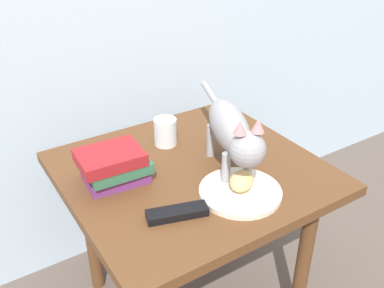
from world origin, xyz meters
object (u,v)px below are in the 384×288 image
bread_roll (242,181)px  tv_remote (177,213)px  candle_jar (165,133)px  book_stack (114,166)px  side_table (192,190)px  plate (240,192)px  cat (232,131)px

bread_roll → tv_remote: (-0.19, 0.01, -0.03)m
tv_remote → candle_jar: bearing=81.5°
bread_roll → tv_remote: 0.19m
book_stack → candle_jar: book_stack is taller
candle_jar → tv_remote: (-0.15, -0.32, -0.03)m
side_table → bread_roll: size_ratio=8.73×
plate → candle_jar: (-0.03, 0.33, 0.03)m
side_table → candle_jar: 0.20m
side_table → plate: bearing=-76.9°
bread_roll → candle_jar: size_ratio=0.94×
cat → candle_jar: size_ratio=5.37×
plate → tv_remote: tv_remote is taller
plate → cat: (0.04, 0.09, 0.13)m
side_table → book_stack: bearing=164.1°
book_stack → side_table: bearing=-15.9°
plate → bread_roll: bread_roll is taller
side_table → cat: bearing=-45.1°
bread_roll → cat: (0.03, 0.09, 0.09)m
plate → candle_jar: bearing=95.7°
plate → tv_remote: bearing=176.3°
cat → bread_roll: bearing=-110.2°
cat → book_stack: cat is taller
candle_jar → book_stack: bearing=-154.6°
plate → book_stack: 0.34m
side_table → candle_jar: (0.01, 0.16, 0.11)m
bread_roll → candle_jar: 0.33m
bread_roll → candle_jar: candle_jar is taller
bread_roll → side_table: bearing=104.5°
plate → book_stack: size_ratio=1.14×
candle_jar → side_table: bearing=-92.3°
book_stack → tv_remote: bearing=-73.3°
side_table → bread_roll: bread_roll is taller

